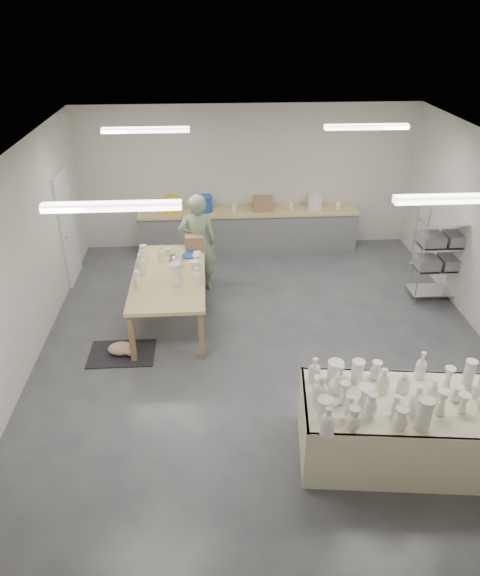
{
  "coord_description": "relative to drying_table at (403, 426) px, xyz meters",
  "views": [
    {
      "loc": [
        -0.82,
        -6.48,
        4.75
      ],
      "look_at": [
        -0.4,
        0.1,
        1.05
      ],
      "focal_mm": 32.0,
      "sensor_mm": 36.0,
      "label": 1
    }
  ],
  "objects": [
    {
      "name": "room",
      "position": [
        -1.44,
        2.31,
        1.59
      ],
      "size": [
        8.0,
        8.02,
        3.0
      ],
      "color": "#424449",
      "rests_on": "ground"
    },
    {
      "name": "back_counter",
      "position": [
        -1.35,
        5.91,
        0.02
      ],
      "size": [
        4.6,
        0.6,
        1.24
      ],
      "color": "tan",
      "rests_on": "ground"
    },
    {
      "name": "wire_shelf",
      "position": [
        1.86,
        3.63,
        0.45
      ],
      "size": [
        0.88,
        0.48,
        1.8
      ],
      "color": "silver",
      "rests_on": "ground"
    },
    {
      "name": "drying_table",
      "position": [
        0.0,
        0.0,
        0.0
      ],
      "size": [
        2.47,
        1.37,
        1.21
      ],
      "rotation": [
        0.0,
        0.0,
        -0.11
      ],
      "color": "olive",
      "rests_on": "ground"
    },
    {
      "name": "work_table",
      "position": [
        -2.81,
        3.26,
        0.41
      ],
      "size": [
        1.17,
        2.33,
        1.22
      ],
      "rotation": [
        0.0,
        0.0,
        0.0
      ],
      "color": "tan",
      "rests_on": "ground"
    },
    {
      "name": "rug",
      "position": [
        -3.57,
        2.24,
        -0.46
      ],
      "size": [
        1.0,
        0.7,
        0.02
      ],
      "primitive_type": "cube",
      "color": "black",
      "rests_on": "ground"
    },
    {
      "name": "cat",
      "position": [
        -3.55,
        2.22,
        -0.36
      ],
      "size": [
        0.48,
        0.41,
        0.18
      ],
      "rotation": [
        0.0,
        0.0,
        0.38
      ],
      "color": "white",
      "rests_on": "rug"
    },
    {
      "name": "potter",
      "position": [
        -2.38,
        4.24,
        0.46
      ],
      "size": [
        0.71,
        0.5,
        1.85
      ],
      "primitive_type": "imported",
      "rotation": [
        0.0,
        0.0,
        3.22
      ],
      "color": "#8EA57F",
      "rests_on": "ground"
    },
    {
      "name": "red_stool",
      "position": [
        -2.38,
        4.51,
        -0.19
      ],
      "size": [
        0.34,
        0.34,
        0.32
      ],
      "rotation": [
        0.0,
        0.0,
        0.01
      ],
      "color": "#AF192E",
      "rests_on": "ground"
    }
  ]
}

